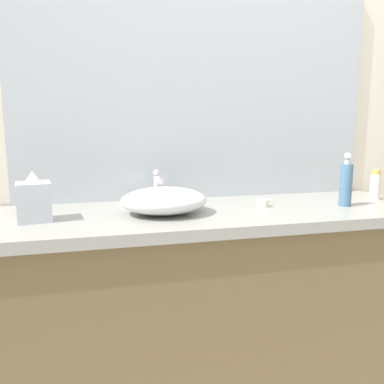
{
  "coord_description": "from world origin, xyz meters",
  "views": [
    {
      "loc": [
        -0.53,
        -1.01,
        1.24
      ],
      "look_at": [
        -0.18,
        0.38,
        1.0
      ],
      "focal_mm": 34.64,
      "sensor_mm": 36.0,
      "label": 1
    }
  ],
  "objects_px": {
    "soap_dispenser": "(346,183)",
    "candle_jar": "(263,203)",
    "lotion_bottle": "(375,185)",
    "sink_basin": "(164,200)",
    "tissue_box": "(34,200)"
  },
  "relations": [
    {
      "from": "tissue_box",
      "to": "candle_jar",
      "type": "relative_size",
      "value": 3.5
    },
    {
      "from": "soap_dispenser",
      "to": "lotion_bottle",
      "type": "xyz_separation_m",
      "value": [
        0.23,
        0.1,
        -0.03
      ]
    },
    {
      "from": "soap_dispenser",
      "to": "lotion_bottle",
      "type": "bearing_deg",
      "value": 22.95
    },
    {
      "from": "sink_basin",
      "to": "tissue_box",
      "type": "distance_m",
      "value": 0.47
    },
    {
      "from": "candle_jar",
      "to": "lotion_bottle",
      "type": "bearing_deg",
      "value": 2.64
    },
    {
      "from": "sink_basin",
      "to": "candle_jar",
      "type": "bearing_deg",
      "value": 3.56
    },
    {
      "from": "lotion_bottle",
      "to": "candle_jar",
      "type": "bearing_deg",
      "value": -177.36
    },
    {
      "from": "soap_dispenser",
      "to": "tissue_box",
      "type": "height_order",
      "value": "soap_dispenser"
    },
    {
      "from": "sink_basin",
      "to": "lotion_bottle",
      "type": "bearing_deg",
      "value": 3.03
    },
    {
      "from": "soap_dispenser",
      "to": "candle_jar",
      "type": "relative_size",
      "value": 4.44
    },
    {
      "from": "tissue_box",
      "to": "lotion_bottle",
      "type": "bearing_deg",
      "value": 2.53
    },
    {
      "from": "sink_basin",
      "to": "candle_jar",
      "type": "relative_size",
      "value": 6.58
    },
    {
      "from": "sink_basin",
      "to": "candle_jar",
      "type": "distance_m",
      "value": 0.43
    },
    {
      "from": "soap_dispenser",
      "to": "candle_jar",
      "type": "distance_m",
      "value": 0.36
    },
    {
      "from": "sink_basin",
      "to": "lotion_bottle",
      "type": "xyz_separation_m",
      "value": [
        1.0,
        0.05,
        0.02
      ]
    }
  ]
}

